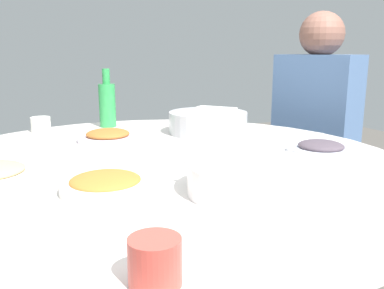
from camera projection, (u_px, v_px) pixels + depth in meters
round_dining_table at (159, 184)px, 1.17m from camera, size 1.39×1.39×0.72m
rice_bowl at (208, 122)px, 1.53m from camera, size 0.29×0.29×0.09m
soup_bowl at (253, 179)px, 0.88m from camera, size 0.28×0.28×0.07m
dish_eggplant at (321, 149)px, 1.22m from camera, size 0.19×0.19×0.04m
dish_stirfry at (108, 136)px, 1.40m from camera, size 0.20×0.20×0.04m
dish_tofu_braise at (105, 184)px, 0.89m from camera, size 0.19×0.19×0.04m
green_bottle at (107, 104)px, 1.64m from camera, size 0.07×0.07×0.23m
tea_cup_near at (41, 125)px, 1.55m from camera, size 0.07×0.07×0.06m
tea_cup_side at (155, 261)px, 0.53m from camera, size 0.07×0.07×0.06m
stool_for_diner_left at (309, 226)px, 1.96m from camera, size 0.38×0.38×0.42m
diner_left at (316, 115)px, 1.84m from camera, size 0.44×0.43×0.76m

